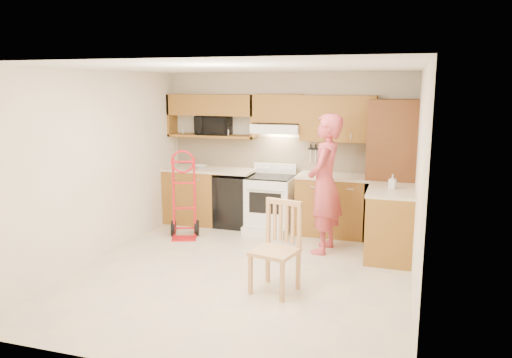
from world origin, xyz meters
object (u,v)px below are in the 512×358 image
at_px(microwave, 214,125).
at_px(dining_chair, 275,248).
at_px(range, 269,199).
at_px(hand_truck, 184,199).
at_px(person, 325,184).

bearing_deg(microwave, dining_chair, -58.33).
height_order(range, hand_truck, hand_truck).
distance_m(microwave, person, 2.35).
xyz_separation_m(microwave, person, (2.03, -0.98, -0.68)).
height_order(microwave, range, microwave).
relative_size(person, hand_truck, 1.58).
bearing_deg(hand_truck, microwave, 63.43).
bearing_deg(hand_truck, dining_chair, -60.07).
relative_size(microwave, range, 0.54).
distance_m(microwave, dining_chair, 3.26).
bearing_deg(dining_chair, person, 92.45).
bearing_deg(microwave, hand_truck, -99.08).
bearing_deg(dining_chair, microwave, 137.74).
height_order(person, dining_chair, person).
relative_size(person, dining_chair, 1.87).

